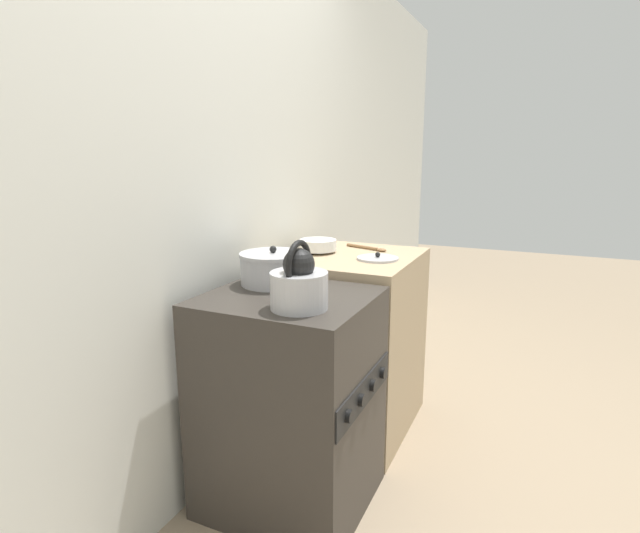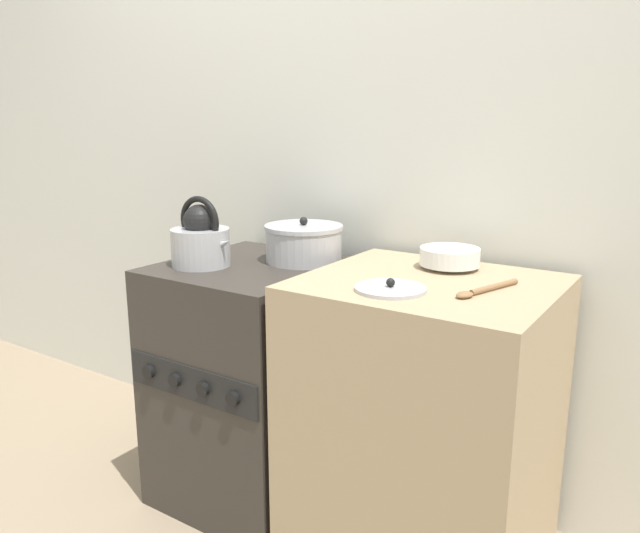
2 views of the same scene
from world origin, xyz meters
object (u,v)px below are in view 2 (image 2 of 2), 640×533
Objects in this scene: stove at (254,380)px; enamel_bowl at (450,257)px; cooking_pot at (304,243)px; loose_pot_lid at (390,288)px; kettle at (201,240)px.

enamel_bowl is (0.64, 0.18, 0.49)m from stove.
enamel_bowl reaches higher than stove.
stove is at bearing -164.52° from enamel_bowl.
loose_pot_lid is at bearing -30.29° from cooking_pot.
kettle reaches higher than stove.
cooking_pot is 0.55m from loose_pot_lid.
enamel_bowl is at bearing 20.51° from kettle.
cooking_pot is 0.51m from enamel_bowl.
kettle is at bearing -135.71° from cooking_pot.
cooking_pot is at bearing 149.71° from loose_pot_lid.
enamel_bowl is at bearing 15.48° from stove.
kettle reaches higher than cooking_pot.
cooking_pot reaches higher than enamel_bowl.
cooking_pot is 1.39× the size of loose_pot_lid.
enamel_bowl is (0.76, 0.28, -0.02)m from kettle.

